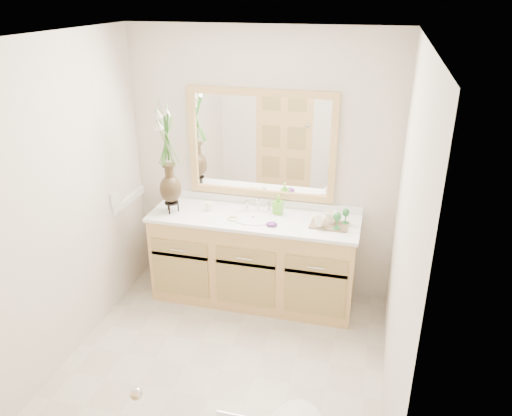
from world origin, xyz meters
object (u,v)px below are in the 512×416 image
(soap_bottle, at_px, (278,205))
(tray, at_px, (329,225))
(tumbler, at_px, (209,206))
(flower_vase, at_px, (167,144))

(soap_bottle, bearing_deg, tray, -12.14)
(tumbler, relative_size, soap_bottle, 0.50)
(flower_vase, bearing_deg, soap_bottle, 11.91)
(tumbler, height_order, tray, tumbler)
(soap_bottle, height_order, tray, soap_bottle)
(soap_bottle, distance_m, tray, 0.49)
(tumbler, height_order, soap_bottle, soap_bottle)
(tumbler, distance_m, soap_bottle, 0.62)
(flower_vase, bearing_deg, tumbler, 19.74)
(tray, bearing_deg, flower_vase, -175.22)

